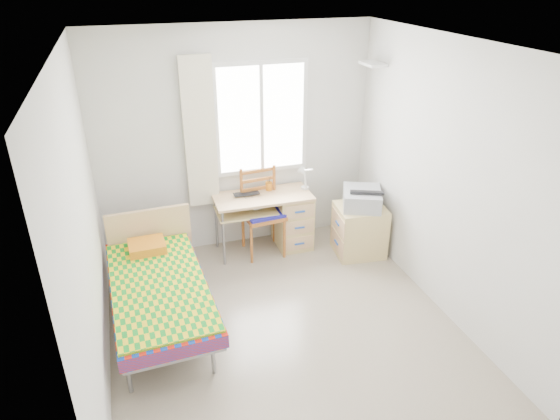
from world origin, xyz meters
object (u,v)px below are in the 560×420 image
object	(u,v)px
cabinet	(359,230)
printer	(362,198)
desk	(287,217)
chair	(262,207)
bed	(158,285)

from	to	relation	value
cabinet	printer	world-z (taller)	printer
desk	cabinet	xyz separation A→B (m)	(0.76, -0.44, -0.08)
cabinet	chair	bearing A→B (deg)	165.06
chair	printer	xyz separation A→B (m)	(1.09, -0.39, 0.14)
desk	cabinet	distance (m)	0.88
bed	chair	size ratio (longest dim) A/B	1.83
bed	desk	distance (m)	1.90
bed	printer	xyz separation A→B (m)	(2.40, 0.57, 0.32)
desk	printer	distance (m)	0.94
chair	cabinet	world-z (taller)	chair
bed	printer	world-z (taller)	printer
desk	cabinet	size ratio (longest dim) A/B	1.88
desk	cabinet	world-z (taller)	desk
chair	printer	bearing A→B (deg)	-24.82
printer	bed	bearing A→B (deg)	-143.28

